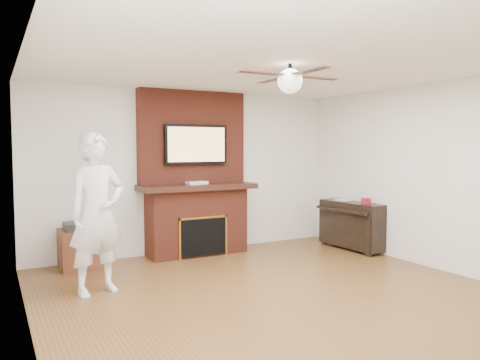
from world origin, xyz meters
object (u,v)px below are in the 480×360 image
fireplace (195,189)px  person (97,214)px  piano (351,224)px  side_table (81,247)px

fireplace → person: (-1.73, -1.31, -0.10)m
person → piano: bearing=-11.2°
fireplace → person: fireplace is taller
side_table → piano: (4.03, -0.86, 0.12)m
person → side_table: 1.39m
fireplace → piano: (2.31, -0.93, -0.58)m
person → fireplace: bearing=20.4°
person → side_table: (0.02, 1.24, -0.61)m
person → side_table: size_ratio=2.87×
side_table → piano: piano is taller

